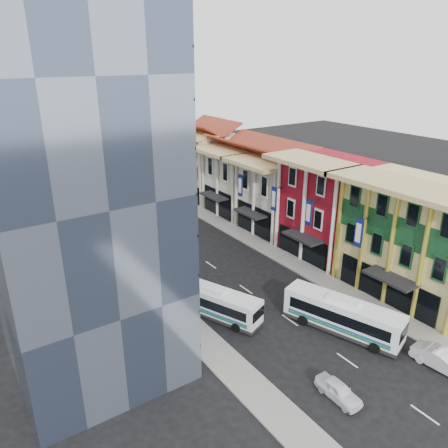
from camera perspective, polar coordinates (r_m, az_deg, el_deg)
ground at (r=38.57m, az=16.95°, el=-17.44°), size 200.00×200.00×0.00m
sidewalk_right at (r=56.92m, az=5.53°, el=-3.11°), size 3.00×90.00×0.15m
sidewalk_left at (r=48.93m, az=-10.24°, el=-7.71°), size 3.00×90.00×0.15m
shophouse_tan at (r=48.30m, az=23.87°, el=-1.90°), size 8.00×14.00×12.00m
shophouse_red at (r=54.96m, az=13.51°, el=2.13°), size 8.00×10.00×12.00m
shophouse_cream_near at (r=61.69m, az=7.01°, el=3.71°), size 8.00×9.00×10.00m
shophouse_cream_mid at (r=68.42m, az=2.09°, el=5.63°), size 8.00×9.00×10.00m
shophouse_cream_far at (r=76.74m, az=-2.56°, el=7.76°), size 8.00×12.00×11.00m
office_tower at (r=38.46m, az=-21.50°, el=6.99°), size 12.00×26.00×30.00m
office_block_far at (r=62.56m, az=-24.65°, el=4.05°), size 10.00×18.00×14.00m
bus_left_near at (r=42.24m, az=-1.29°, el=-10.08°), size 5.79×9.79×3.10m
bus_left_far at (r=51.17m, az=-8.45°, el=-3.90°), size 3.53×12.18×3.86m
bus_right at (r=41.38m, az=15.21°, el=-11.37°), size 5.78×10.99×3.45m
sedan_left at (r=35.11m, az=14.73°, el=-20.31°), size 1.55×3.81×1.29m
sedan_right at (r=40.41m, az=26.63°, el=-15.61°), size 2.18×4.92×1.57m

